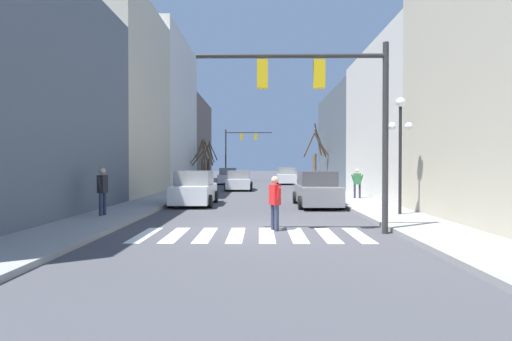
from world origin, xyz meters
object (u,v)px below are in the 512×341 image
at_px(street_lamp_right_corner, 400,132).
at_px(car_parked_left_mid, 317,190).
at_px(traffic_signal_far, 239,144).
at_px(car_parked_right_near, 228,177).
at_px(traffic_signal_near, 330,96).
at_px(car_parked_right_mid, 286,176).
at_px(street_tree_right_mid, 203,161).
at_px(car_driving_toward_lane, 195,189).
at_px(pedestrian_waiting_at_curb, 275,198).
at_px(street_tree_left_near, 209,164).
at_px(pedestrian_crossing_street, 357,181).
at_px(street_tree_left_far, 204,164).
at_px(pedestrian_near_right_corner, 103,187).
at_px(car_at_intersection, 239,181).
at_px(street_tree_left_mid, 316,157).

xyz_separation_m(street_lamp_right_corner, car_parked_left_mid, (-2.62, 4.30, -2.53)).
xyz_separation_m(traffic_signal_far, car_parked_right_near, (-0.66, -7.85, -3.88)).
height_order(traffic_signal_near, car_parked_right_near, traffic_signal_near).
bearing_deg(traffic_signal_near, car_parked_right_near, 100.07).
xyz_separation_m(car_parked_right_mid, street_tree_right_mid, (-8.97, 0.52, 1.67)).
height_order(traffic_signal_far, street_lamp_right_corner, traffic_signal_far).
xyz_separation_m(car_driving_toward_lane, pedestrian_waiting_at_curb, (3.82, -7.86, 0.20)).
xyz_separation_m(traffic_signal_near, street_tree_left_near, (-8.25, 36.37, -2.02)).
bearing_deg(street_tree_left_near, pedestrian_waiting_at_curb, -79.54).
height_order(traffic_signal_far, pedestrian_crossing_street, traffic_signal_far).
relative_size(car_driving_toward_lane, street_tree_left_far, 0.98).
bearing_deg(street_tree_right_mid, street_lamp_right_corner, -67.07).
bearing_deg(car_parked_right_near, pedestrian_near_right_corner, 174.52).
distance_m(street_tree_right_mid, street_tree_left_near, 5.45).
height_order(street_lamp_right_corner, car_parked_right_near, street_lamp_right_corner).
xyz_separation_m(car_at_intersection, car_parked_right_near, (-1.66, 10.19, 0.06)).
bearing_deg(car_driving_toward_lane, pedestrian_near_right_corner, 154.08).
height_order(car_parked_left_mid, pedestrian_near_right_corner, pedestrian_near_right_corner).
height_order(car_driving_toward_lane, street_tree_right_mid, street_tree_right_mid).
relative_size(car_parked_left_mid, pedestrian_near_right_corner, 2.58).
bearing_deg(pedestrian_waiting_at_curb, car_parked_right_near, 161.90).
bearing_deg(car_parked_right_mid, traffic_signal_far, 34.54).
distance_m(car_parked_right_near, street_tree_right_mid, 3.30).
distance_m(car_parked_left_mid, street_tree_left_mid, 17.60).
distance_m(street_lamp_right_corner, car_driving_toward_lane, 10.37).
bearing_deg(pedestrian_crossing_street, street_tree_left_near, -65.34).
bearing_deg(traffic_signal_near, street_lamp_right_corner, 46.49).
xyz_separation_m(car_driving_toward_lane, pedestrian_crossing_street, (8.96, 2.53, 0.33)).
distance_m(car_driving_toward_lane, street_tree_left_mid, 18.94).
bearing_deg(car_driving_toward_lane, car_parked_right_near, -0.07).
bearing_deg(street_tree_left_mid, street_tree_left_near, 135.49).
xyz_separation_m(car_at_intersection, pedestrian_waiting_at_curb, (2.13, -19.82, 0.27)).
xyz_separation_m(traffic_signal_near, car_parked_right_mid, (0.73, 30.41, -3.30)).
distance_m(pedestrian_crossing_street, street_tree_left_near, 28.04).
xyz_separation_m(car_at_intersection, car_parked_left_mid, (4.50, -12.52, 0.07)).
relative_size(street_tree_left_mid, street_tree_left_near, 1.21).
bearing_deg(car_parked_left_mid, street_tree_left_near, 17.48).
relative_size(traffic_signal_far, street_tree_left_near, 1.36).
relative_size(pedestrian_waiting_at_curb, street_tree_right_mid, 0.36).
distance_m(car_at_intersection, street_tree_left_mid, 8.66).
relative_size(pedestrian_waiting_at_curb, street_tree_left_near, 0.36).
xyz_separation_m(pedestrian_crossing_street, street_tree_left_near, (-11.76, 25.44, 0.96)).
bearing_deg(traffic_signal_near, car_parked_left_mid, 84.64).
relative_size(car_parked_right_near, street_tree_right_mid, 1.00).
bearing_deg(street_lamp_right_corner, street_tree_left_mid, 90.54).
distance_m(traffic_signal_far, pedestrian_near_right_corner, 35.70).
bearing_deg(car_at_intersection, car_parked_right_mid, 155.88).
xyz_separation_m(car_parked_right_near, street_tree_left_far, (-2.27, -2.55, 1.33)).
bearing_deg(pedestrian_crossing_street, car_at_intersection, -52.49).
bearing_deg(street_tree_left_far, street_tree_left_mid, -14.67).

